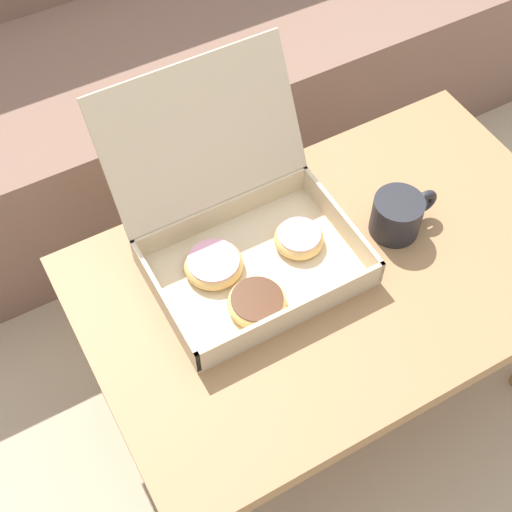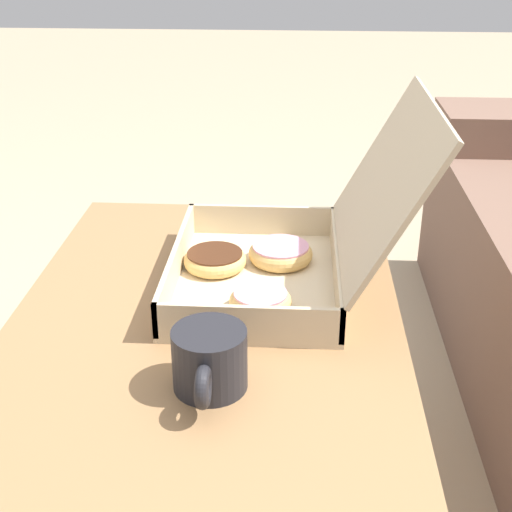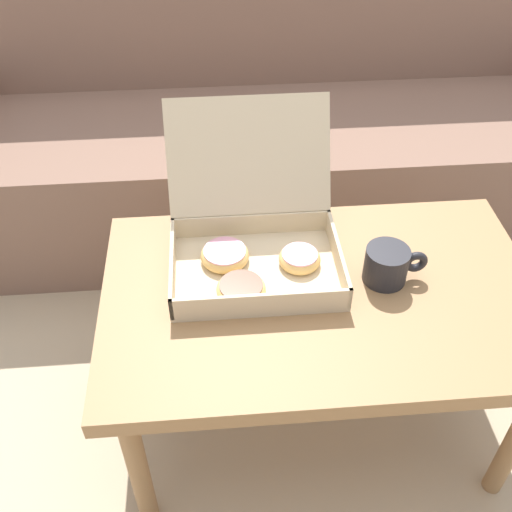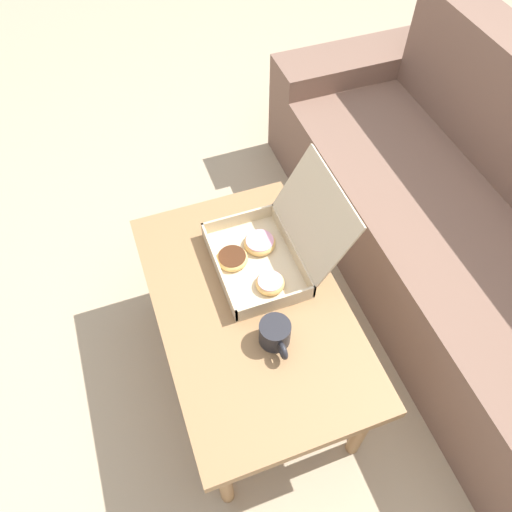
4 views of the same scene
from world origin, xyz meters
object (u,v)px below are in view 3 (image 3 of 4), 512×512
at_px(coffee_table, 320,308).
at_px(pastry_box, 253,240).
at_px(couch, 274,133).
at_px(coffee_mug, 388,265).

xyz_separation_m(coffee_table, pastry_box, (-0.14, 0.11, 0.11)).
height_order(couch, coffee_mug, couch).
relative_size(coffee_table, coffee_mug, 6.86).
distance_m(coffee_table, coffee_mug, 0.17).
bearing_deg(coffee_mug, coffee_table, -169.29).
bearing_deg(pastry_box, coffee_mug, -16.62).
bearing_deg(coffee_table, couch, 90.00).
xyz_separation_m(couch, coffee_table, (0.00, -0.95, 0.12)).
bearing_deg(coffee_table, pastry_box, 141.38).
xyz_separation_m(couch, coffee_mug, (0.14, -0.92, 0.21)).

